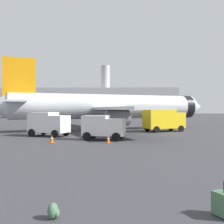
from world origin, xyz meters
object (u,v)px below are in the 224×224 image
object	(u,v)px
service_truck	(48,123)
fuel_truck	(164,119)
airplane_at_gate	(109,107)
safety_cone_far	(56,128)
safety_cone_outer	(108,139)
cargo_van	(103,126)
airplane_taxiing	(5,112)
rolling_suitcase	(224,204)
safety_cone_near	(176,126)
safety_cone_mid	(52,139)
traveller_backpack	(53,211)

from	to	relation	value
service_truck	fuel_truck	world-z (taller)	fuel_truck
airplane_at_gate	safety_cone_far	distance (m)	8.93
safety_cone_outer	cargo_van	bearing A→B (deg)	103.04
cargo_van	safety_cone_far	bearing A→B (deg)	121.20
airplane_taxiing	rolling_suitcase	xyz separation A→B (m)	(46.84, -95.91, -1.95)
airplane_at_gate	safety_cone_outer	world-z (taller)	airplane_at_gate
safety_cone_far	fuel_truck	bearing A→B (deg)	-8.51
cargo_van	safety_cone_near	world-z (taller)	cargo_van
safety_cone_far	safety_cone_outer	bearing A→B (deg)	-61.44
rolling_suitcase	airplane_taxiing	bearing A→B (deg)	116.03
safety_cone_mid	airplane_taxiing	bearing A→B (deg)	115.50
fuel_truck	rolling_suitcase	bearing A→B (deg)	-97.34
airplane_taxiing	fuel_truck	world-z (taller)	airplane_taxiing
cargo_van	rolling_suitcase	size ratio (longest dim) A/B	4.29
service_truck	safety_cone_far	distance (m)	9.47
rolling_suitcase	airplane_at_gate	bearing A→B (deg)	97.19
cargo_van	safety_cone_outer	world-z (taller)	cargo_van
service_truck	rolling_suitcase	xyz separation A→B (m)	(11.32, -23.70, -1.22)
safety_cone_near	safety_cone_mid	bearing A→B (deg)	-131.34
airplane_at_gate	service_truck	distance (m)	12.03
service_truck	safety_cone_outer	xyz separation A→B (m)	(7.41, -6.43, -1.23)
safety_cone_far	traveller_backpack	distance (m)	33.99
cargo_van	airplane_taxiing	bearing A→B (deg)	119.10
airplane_taxiing	airplane_at_gate	bearing A→B (deg)	-55.79
safety_cone_near	rolling_suitcase	xyz separation A→B (m)	(-7.08, -36.18, -0.01)
airplane_at_gate	safety_cone_mid	xyz separation A→B (m)	(-5.23, -15.71, -3.26)
rolling_suitcase	service_truck	bearing A→B (deg)	115.54
airplane_at_gate	fuel_truck	distance (m)	8.73
safety_cone_far	safety_cone_outer	distance (m)	17.92
airplane_at_gate	safety_cone_far	size ratio (longest dim) A/B	44.58
safety_cone_near	traveller_backpack	world-z (taller)	safety_cone_near
fuel_truck	safety_cone_far	world-z (taller)	fuel_truck
service_truck	cargo_van	world-z (taller)	service_truck
cargo_van	safety_cone_far	xyz separation A→B (m)	(-7.97, 13.17, -1.07)
fuel_truck	cargo_van	distance (m)	13.64
fuel_truck	safety_cone_outer	xyz separation A→B (m)	(-7.85, -13.29, -1.39)
cargo_van	traveller_backpack	distance (m)	20.07
safety_cone_far	safety_cone_outer	size ratio (longest dim) A/B	1.00
cargo_van	safety_cone_far	size ratio (longest dim) A/B	6.10
safety_cone_near	fuel_truck	bearing A→B (deg)	-119.17
service_truck	traveller_backpack	world-z (taller)	service_truck
safety_cone_mid	rolling_suitcase	world-z (taller)	rolling_suitcase
airplane_taxiing	safety_cone_mid	world-z (taller)	airplane_taxiing
airplane_at_gate	rolling_suitcase	xyz separation A→B (m)	(4.18, -33.15, -3.27)
cargo_van	traveller_backpack	world-z (taller)	cargo_van
airplane_at_gate	cargo_van	world-z (taller)	airplane_at_gate
safety_cone_far	traveller_backpack	world-z (taller)	safety_cone_far
safety_cone_mid	safety_cone_far	bearing A→B (deg)	101.15
cargo_van	safety_cone_far	distance (m)	15.43
safety_cone_mid	traveller_backpack	distance (m)	18.13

